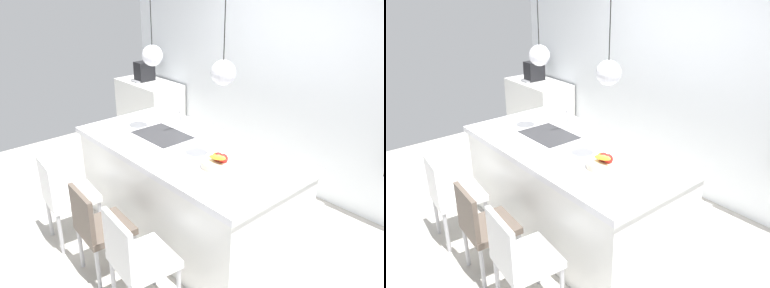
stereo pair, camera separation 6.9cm
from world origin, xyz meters
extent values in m
plane|color=#BCB7AD|center=(0.00, 0.00, 0.00)|extent=(6.60, 6.60, 0.00)
cube|color=white|center=(0.00, 1.65, 1.30)|extent=(6.00, 0.10, 2.60)
cube|color=white|center=(0.00, 0.00, 0.45)|extent=(2.22, 1.06, 0.89)
cube|color=white|center=(0.00, 0.00, 0.92)|extent=(2.28, 1.12, 0.06)
cube|color=#2D2D30|center=(-0.36, 0.00, 0.95)|extent=(0.56, 0.40, 0.02)
cylinder|color=silver|center=(-0.36, 0.24, 1.06)|extent=(0.02, 0.02, 0.22)
cylinder|color=silver|center=(-0.36, 0.16, 1.16)|extent=(0.02, 0.16, 0.02)
cylinder|color=beige|center=(0.51, -0.09, 0.98)|extent=(0.26, 0.26, 0.06)
sphere|color=red|center=(0.56, -0.07, 1.04)|extent=(0.08, 0.08, 0.08)
sphere|color=red|center=(0.52, -0.07, 1.04)|extent=(0.08, 0.08, 0.08)
sphere|color=orange|center=(0.49, -0.08, 1.04)|extent=(0.07, 0.07, 0.07)
ellipsoid|color=yellow|center=(0.55, -0.12, 1.06)|extent=(0.19, 0.06, 0.08)
cube|color=white|center=(-2.40, 1.28, 0.45)|extent=(1.10, 0.60, 0.89)
cube|color=black|center=(-2.50, 1.28, 1.04)|extent=(0.20, 0.28, 0.30)
cube|color=gray|center=(-2.50, 1.11, 0.90)|extent=(0.16, 0.08, 0.02)
cube|color=#4C515B|center=(-2.50, 1.36, 1.23)|extent=(0.14, 0.11, 0.08)
cube|color=white|center=(-0.63, -0.90, 0.46)|extent=(0.46, 0.50, 0.06)
cube|color=white|center=(-0.66, -1.11, 0.69)|extent=(0.39, 0.08, 0.40)
cylinder|color=#B2B2B7|center=(-0.44, -0.72, 0.22)|extent=(0.04, 0.04, 0.43)
cylinder|color=#B2B2B7|center=(-0.78, -0.69, 0.22)|extent=(0.04, 0.04, 0.43)
cylinder|color=#B2B2B7|center=(-0.48, -1.12, 0.22)|extent=(0.04, 0.04, 0.43)
cylinder|color=#B2B2B7|center=(-0.83, -1.08, 0.22)|extent=(0.04, 0.04, 0.43)
cube|color=brown|center=(0.01, -0.90, 0.45)|extent=(0.45, 0.44, 0.06)
cube|color=brown|center=(-0.01, -1.09, 0.67)|extent=(0.40, 0.07, 0.38)
cylinder|color=#B2B2B7|center=(0.20, -0.74, 0.21)|extent=(0.04, 0.04, 0.42)
cylinder|color=#B2B2B7|center=(-0.16, -0.72, 0.21)|extent=(0.04, 0.04, 0.42)
cylinder|color=#B2B2B7|center=(0.17, -1.09, 0.21)|extent=(0.04, 0.04, 0.42)
cylinder|color=#B2B2B7|center=(-0.19, -1.06, 0.21)|extent=(0.04, 0.04, 0.42)
cube|color=silver|center=(0.58, -0.90, 0.47)|extent=(0.48, 0.47, 0.06)
cube|color=silver|center=(0.57, -1.09, 0.70)|extent=(0.42, 0.08, 0.40)
cylinder|color=#B2B2B7|center=(0.41, -0.70, 0.22)|extent=(0.04, 0.04, 0.44)
cylinder|color=#B2B2B7|center=(0.38, -1.07, 0.22)|extent=(0.04, 0.04, 0.44)
sphere|color=silver|center=(-0.47, 0.00, 1.73)|extent=(0.20, 0.20, 0.20)
cylinder|color=black|center=(-0.47, 0.00, 2.13)|extent=(0.01, 0.01, 0.60)
sphere|color=silver|center=(0.47, 0.00, 1.73)|extent=(0.20, 0.20, 0.20)
cylinder|color=black|center=(0.47, 0.00, 2.13)|extent=(0.01, 0.01, 0.60)
camera|label=1|loc=(2.57, -2.16, 2.43)|focal=36.37mm
camera|label=2|loc=(2.61, -2.11, 2.43)|focal=36.37mm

